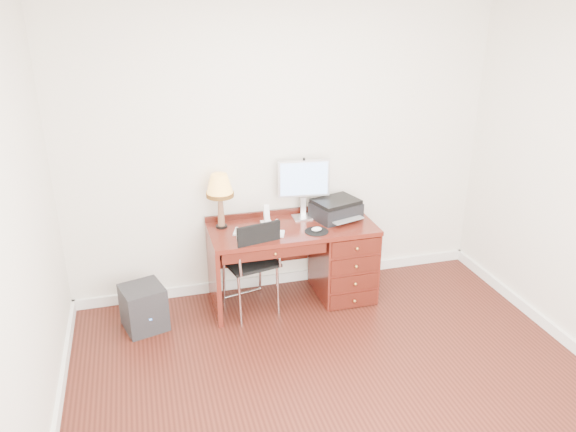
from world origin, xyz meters
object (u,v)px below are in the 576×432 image
object	(u,v)px
chair	(251,257)
leg_lamp	(220,189)
printer	(336,209)
desk	(325,256)
phone	(267,220)
equipment_box	(144,307)
monitor	(304,182)

from	to	relation	value
chair	leg_lamp	bearing A→B (deg)	113.14
printer	leg_lamp	bearing A→B (deg)	159.64
desk	phone	size ratio (longest dim) A/B	7.28
printer	leg_lamp	size ratio (longest dim) A/B	0.98
leg_lamp	phone	world-z (taller)	leg_lamp
chair	equipment_box	xyz separation A→B (m)	(-0.95, 0.01, -0.36)
leg_lamp	chair	xyz separation A→B (m)	(0.21, -0.29, -0.56)
chair	equipment_box	bearing A→B (deg)	166.80
leg_lamp	phone	size ratio (longest dim) A/B	2.42
leg_lamp	equipment_box	size ratio (longest dim) A/B	1.27
monitor	phone	world-z (taller)	monitor
chair	equipment_box	size ratio (longest dim) A/B	2.34
desk	printer	bearing A→B (deg)	34.12
monitor	printer	distance (m)	0.40
monitor	chair	world-z (taller)	monitor
desk	chair	size ratio (longest dim) A/B	1.62
leg_lamp	chair	bearing A→B (deg)	-54.40
phone	chair	size ratio (longest dim) A/B	0.22
desk	equipment_box	bearing A→B (deg)	-175.71
equipment_box	leg_lamp	bearing A→B (deg)	4.13
phone	equipment_box	world-z (taller)	phone
equipment_box	printer	bearing A→B (deg)	-9.55
phone	chair	distance (m)	0.37
monitor	printer	size ratio (longest dim) A/B	1.13
phone	chair	world-z (taller)	phone
monitor	chair	distance (m)	0.85
desk	printer	xyz separation A→B (m)	(0.12, 0.08, 0.43)
chair	phone	bearing A→B (deg)	34.20
monitor	desk	bearing A→B (deg)	-44.96
equipment_box	desk	bearing A→B (deg)	-11.89
desk	monitor	distance (m)	0.73
chair	monitor	bearing A→B (deg)	17.67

